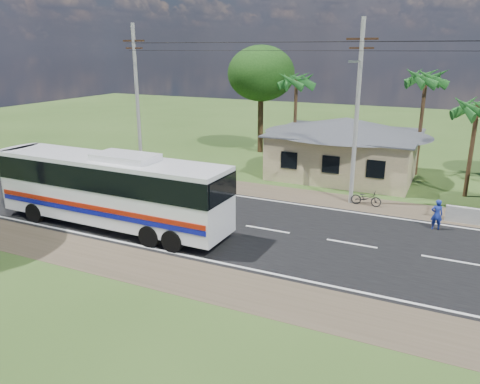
% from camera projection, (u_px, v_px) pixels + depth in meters
% --- Properties ---
extents(ground, '(120.00, 120.00, 0.00)m').
position_uv_depth(ground, '(267.00, 230.00, 25.00)').
color(ground, '#2F4D1B').
rests_on(ground, ground).
extents(road, '(120.00, 16.00, 0.03)m').
position_uv_depth(road, '(267.00, 229.00, 25.00)').
color(road, black).
rests_on(road, ground).
extents(house, '(12.40, 10.00, 5.00)m').
position_uv_depth(house, '(345.00, 141.00, 35.06)').
color(house, tan).
rests_on(house, ground).
extents(utility_poles, '(32.80, 2.22, 11.00)m').
position_uv_depth(utility_poles, '(351.00, 110.00, 27.83)').
color(utility_poles, '#9E9E99').
rests_on(utility_poles, ground).
extents(palm_near, '(2.80, 2.80, 6.70)m').
position_uv_depth(palm_near, '(478.00, 109.00, 28.97)').
color(palm_near, '#47301E').
rests_on(palm_near, ground).
extents(palm_mid, '(2.80, 2.80, 8.20)m').
position_uv_depth(palm_mid, '(426.00, 79.00, 33.86)').
color(palm_mid, '#47301E').
rests_on(palm_mid, ground).
extents(palm_far, '(2.80, 2.80, 7.70)m').
position_uv_depth(palm_far, '(296.00, 81.00, 38.50)').
color(palm_far, '#47301E').
rests_on(palm_far, ground).
extents(tree_behind_house, '(6.00, 6.00, 9.61)m').
position_uv_depth(tree_behind_house, '(261.00, 74.00, 41.73)').
color(tree_behind_house, '#47301E').
rests_on(tree_behind_house, ground).
extents(coach_bus, '(13.46, 3.07, 4.17)m').
position_uv_depth(coach_bus, '(111.00, 185.00, 24.63)').
color(coach_bus, silver).
rests_on(coach_bus, ground).
extents(motorcycle, '(1.86, 0.69, 0.97)m').
position_uv_depth(motorcycle, '(366.00, 198.00, 28.71)').
color(motorcycle, black).
rests_on(motorcycle, ground).
extents(person, '(0.69, 0.54, 1.67)m').
position_uv_depth(person, '(437.00, 215.00, 24.81)').
color(person, navy).
rests_on(person, ground).
extents(small_car, '(2.08, 4.01, 1.31)m').
position_uv_depth(small_car, '(75.00, 173.00, 33.73)').
color(small_car, '#2C2C2E').
rests_on(small_car, ground).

